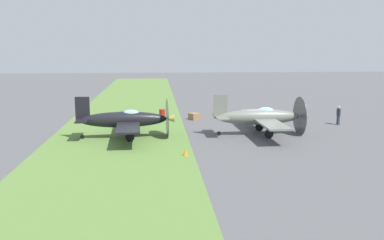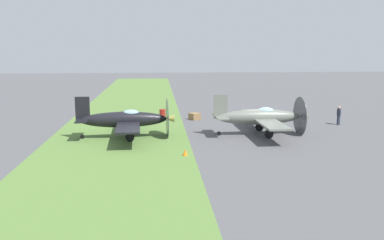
{
  "view_description": "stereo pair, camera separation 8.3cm",
  "coord_description": "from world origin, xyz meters",
  "px_view_note": "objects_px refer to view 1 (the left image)",
  "views": [
    {
      "loc": [
        35.46,
        -8.66,
        7.31
      ],
      "look_at": [
        1.39,
        -5.79,
        1.33
      ],
      "focal_mm": 40.19,
      "sensor_mm": 36.0,
      "label": 1
    },
    {
      "loc": [
        35.46,
        -8.58,
        7.31
      ],
      "look_at": [
        1.39,
        -5.79,
        1.33
      ],
      "focal_mm": 40.19,
      "sensor_mm": 36.0,
      "label": 2
    }
  ],
  "objects_px": {
    "supply_crate": "(194,116)",
    "runway_marker_cone": "(185,152)",
    "airplane_wingman": "(125,120)",
    "ground_crew_chief": "(339,115)",
    "fuel_drum": "(162,114)",
    "airplane_lead": "(260,117)"
  },
  "relations": [
    {
      "from": "supply_crate",
      "to": "runway_marker_cone",
      "type": "bearing_deg",
      "value": -7.57
    },
    {
      "from": "airplane_wingman",
      "to": "supply_crate",
      "type": "distance_m",
      "value": 10.16
    },
    {
      "from": "airplane_wingman",
      "to": "ground_crew_chief",
      "type": "bearing_deg",
      "value": 99.24
    },
    {
      "from": "airplane_wingman",
      "to": "runway_marker_cone",
      "type": "height_order",
      "value": "airplane_wingman"
    },
    {
      "from": "airplane_wingman",
      "to": "ground_crew_chief",
      "type": "height_order",
      "value": "airplane_wingman"
    },
    {
      "from": "supply_crate",
      "to": "runway_marker_cone",
      "type": "xyz_separation_m",
      "value": [
        14.0,
        -1.86,
        -0.1
      ]
    },
    {
      "from": "airplane_wingman",
      "to": "ground_crew_chief",
      "type": "relative_size",
      "value": 5.66
    },
    {
      "from": "airplane_wingman",
      "to": "supply_crate",
      "type": "xyz_separation_m",
      "value": [
        -7.95,
        6.22,
        -1.14
      ]
    },
    {
      "from": "supply_crate",
      "to": "airplane_wingman",
      "type": "bearing_deg",
      "value": -38.06
    },
    {
      "from": "runway_marker_cone",
      "to": "supply_crate",
      "type": "bearing_deg",
      "value": 172.43
    },
    {
      "from": "fuel_drum",
      "to": "runway_marker_cone",
      "type": "distance_m",
      "value": 15.17
    },
    {
      "from": "runway_marker_cone",
      "to": "airplane_lead",
      "type": "bearing_deg",
      "value": 133.79
    },
    {
      "from": "airplane_lead",
      "to": "fuel_drum",
      "type": "relative_size",
      "value": 10.9
    },
    {
      "from": "supply_crate",
      "to": "fuel_drum",
      "type": "bearing_deg",
      "value": -109.21
    },
    {
      "from": "fuel_drum",
      "to": "ground_crew_chief",
      "type": "bearing_deg",
      "value": 72.93
    },
    {
      "from": "ground_crew_chief",
      "to": "runway_marker_cone",
      "type": "distance_m",
      "value": 18.06
    },
    {
      "from": "airplane_wingman",
      "to": "supply_crate",
      "type": "height_order",
      "value": "airplane_wingman"
    },
    {
      "from": "fuel_drum",
      "to": "supply_crate",
      "type": "bearing_deg",
      "value": 70.79
    },
    {
      "from": "ground_crew_chief",
      "to": "supply_crate",
      "type": "distance_m",
      "value": 13.66
    },
    {
      "from": "ground_crew_chief",
      "to": "supply_crate",
      "type": "relative_size",
      "value": 1.92
    },
    {
      "from": "ground_crew_chief",
      "to": "runway_marker_cone",
      "type": "xyz_separation_m",
      "value": [
        10.12,
        -14.95,
        -0.69
      ]
    },
    {
      "from": "airplane_lead",
      "to": "runway_marker_cone",
      "type": "distance_m",
      "value": 9.25
    }
  ]
}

